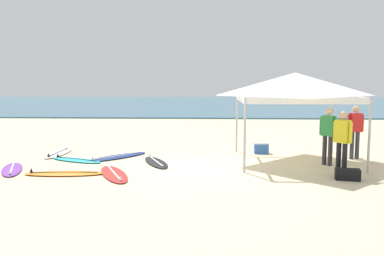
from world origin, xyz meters
name	(u,v)px	position (x,y,z in m)	size (l,w,h in m)	color
ground_plane	(191,169)	(0.00, 0.00, 0.00)	(80.00, 80.00, 0.00)	beige
sea	(205,104)	(0.00, 33.48, 0.05)	(80.00, 36.00, 0.10)	#386B84
canopy_tent	(295,84)	(3.14, 1.25, 2.39)	(3.45, 3.45, 2.75)	#B7B7BC
surfboard_cyan	(76,160)	(-3.65, 0.98, 0.04)	(1.93, 1.22, 0.19)	#23B2CC
surfboard_red	(114,174)	(-2.01, -0.90, 0.04)	(1.42, 2.24, 0.19)	red
surfboard_white	(58,153)	(-4.64, 2.14, 0.04)	(0.60, 2.00, 0.19)	white
surfboard_black	(156,162)	(-1.10, 0.74, 0.04)	(1.20, 1.98, 0.19)	black
surfboard_navy	(117,157)	(-2.49, 1.59, 0.04)	(1.97, 2.16, 0.19)	navy
surfboard_purple	(12,169)	(-5.01, -0.44, 0.04)	(1.24, 2.01, 0.19)	purple
surfboard_orange	(64,173)	(-3.37, -0.91, 0.04)	(2.14, 0.71, 0.19)	orange
person_yellow	(342,139)	(4.01, -0.68, 0.99)	(0.40, 0.45, 1.71)	black
person_green	(328,132)	(4.02, 0.66, 0.99)	(0.43, 0.41, 1.71)	#2D2D33
person_red	(355,128)	(5.17, 1.70, 0.99)	(0.54, 0.27, 1.71)	#383842
gear_bag_near_tent	(348,174)	(4.02, -1.16, 0.14)	(0.60, 0.32, 0.28)	black
cooler_box	(261,148)	(2.31, 2.61, 0.20)	(0.50, 0.36, 0.39)	#2D60B7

